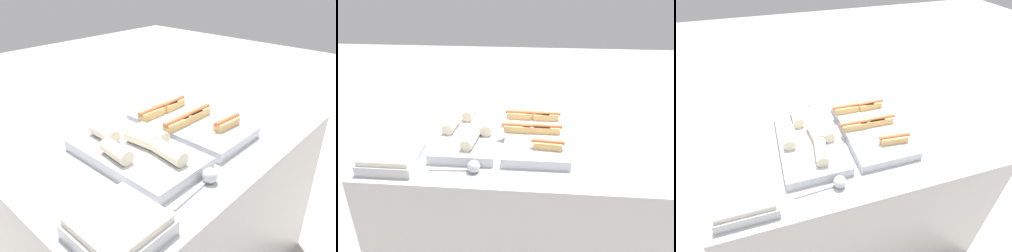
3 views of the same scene
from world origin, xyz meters
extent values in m
cube|color=#B7BABF|center=(0.00, 0.00, 0.45)|extent=(1.44, 0.87, 0.90)
cube|color=#B7BABF|center=(0.11, 0.00, 0.93)|extent=(0.31, 0.55, 0.05)
cube|color=tan|center=(0.01, 0.00, 0.97)|extent=(0.14, 0.05, 0.04)
cylinder|color=#CC6038|center=(0.01, 0.00, 0.99)|extent=(0.16, 0.03, 0.02)
cube|color=tan|center=(0.11, 0.00, 0.97)|extent=(0.14, 0.05, 0.04)
cylinder|color=#CC6038|center=(0.11, 0.00, 0.99)|extent=(0.16, 0.03, 0.02)
cube|color=tan|center=(0.01, 0.16, 0.97)|extent=(0.14, 0.05, 0.04)
cylinder|color=#CC6038|center=(0.01, 0.16, 0.99)|extent=(0.16, 0.03, 0.02)
cube|color=tan|center=(0.16, 0.00, 0.97)|extent=(0.14, 0.05, 0.04)
cylinder|color=#CC6038|center=(0.16, 0.00, 0.99)|extent=(0.16, 0.03, 0.02)
cube|color=tan|center=(0.16, 0.16, 0.97)|extent=(0.14, 0.05, 0.04)
cylinder|color=#CC6038|center=(0.16, 0.16, 0.99)|extent=(0.16, 0.03, 0.02)
cube|color=tan|center=(0.11, 0.16, 0.97)|extent=(0.14, 0.06, 0.04)
cylinder|color=#CC6038|center=(0.11, 0.16, 0.99)|extent=(0.16, 0.04, 0.02)
cube|color=tan|center=(0.16, -0.16, 0.97)|extent=(0.14, 0.06, 0.04)
cylinder|color=#CC6038|center=(0.16, -0.16, 0.99)|extent=(0.16, 0.04, 0.02)
cube|color=#B7BABF|center=(-0.24, 0.00, 0.93)|extent=(0.31, 0.55, 0.05)
cylinder|color=beige|center=(-0.15, 0.00, 0.98)|extent=(0.06, 0.15, 0.06)
cylinder|color=beige|center=(-0.21, 0.00, 0.98)|extent=(0.07, 0.15, 0.06)
cylinder|color=beige|center=(-0.21, -0.15, 0.98)|extent=(0.08, 0.15, 0.06)
cylinder|color=beige|center=(-0.34, 0.00, 0.98)|extent=(0.07, 0.15, 0.06)
cylinder|color=beige|center=(-0.27, 0.16, 0.98)|extent=(0.06, 0.15, 0.06)
cube|color=#B7BABF|center=(-0.56, -0.27, 0.93)|extent=(0.25, 0.25, 0.05)
cube|color=silver|center=(-0.56, -0.27, 0.96)|extent=(0.23, 0.23, 0.02)
cylinder|color=#B2B5BA|center=(-0.27, -0.31, 0.91)|extent=(0.20, 0.02, 0.01)
sphere|color=#B2B5BA|center=(-0.17, -0.31, 0.93)|extent=(0.06, 0.06, 0.06)
cylinder|color=#B2B5BA|center=(-0.27, 0.31, 0.91)|extent=(0.22, 0.03, 0.01)
sphere|color=#B2B5BA|center=(-0.16, 0.31, 0.93)|extent=(0.06, 0.06, 0.06)
camera|label=1|loc=(-0.99, -0.86, 1.62)|focal=35.00mm
camera|label=2|loc=(0.08, -1.51, 1.74)|focal=35.00mm
camera|label=3|loc=(-0.37, -1.04, 1.83)|focal=28.00mm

